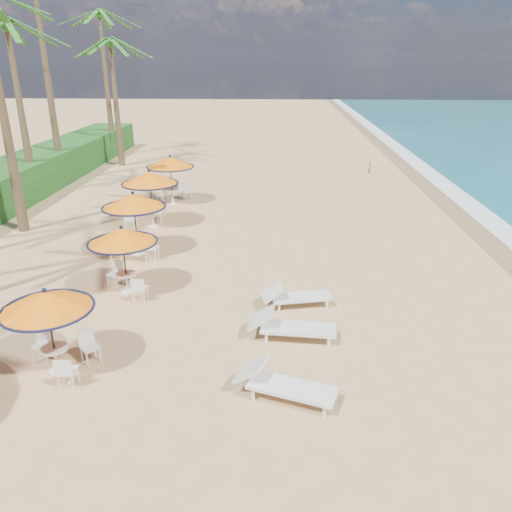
{
  "coord_description": "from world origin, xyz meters",
  "views": [
    {
      "loc": [
        -0.02,
        -9.78,
        6.73
      ],
      "look_at": [
        -0.69,
        4.07,
        1.2
      ],
      "focal_mm": 35.0,
      "sensor_mm": 36.0,
      "label": 1
    }
  ],
  "objects_px": {
    "lounger_near": "(282,384)",
    "lounger_far": "(294,296)",
    "station_3": "(149,185)",
    "station_4": "(171,168)",
    "station_0": "(50,311)",
    "station_1": "(123,242)",
    "station_2": "(133,207)",
    "lounger_mid": "(289,326)"
  },
  "relations": [
    {
      "from": "lounger_near",
      "to": "lounger_far",
      "type": "xyz_separation_m",
      "value": [
        0.36,
        4.22,
        -0.03
      ]
    },
    {
      "from": "station_3",
      "to": "lounger_far",
      "type": "bearing_deg",
      "value": -50.43
    },
    {
      "from": "station_2",
      "to": "lounger_near",
      "type": "height_order",
      "value": "station_2"
    },
    {
      "from": "station_2",
      "to": "lounger_mid",
      "type": "height_order",
      "value": "station_2"
    },
    {
      "from": "lounger_far",
      "to": "lounger_mid",
      "type": "bearing_deg",
      "value": -108.11
    },
    {
      "from": "lounger_far",
      "to": "station_4",
      "type": "bearing_deg",
      "value": 105.46
    },
    {
      "from": "lounger_mid",
      "to": "station_3",
      "type": "bearing_deg",
      "value": 127.0
    },
    {
      "from": "lounger_near",
      "to": "station_1",
      "type": "bearing_deg",
      "value": 152.54
    },
    {
      "from": "station_4",
      "to": "lounger_mid",
      "type": "relative_size",
      "value": 1.06
    },
    {
      "from": "station_0",
      "to": "station_2",
      "type": "xyz_separation_m",
      "value": [
        -0.15,
        7.29,
        0.26
      ]
    },
    {
      "from": "station_0",
      "to": "station_4",
      "type": "bearing_deg",
      "value": 91.1
    },
    {
      "from": "station_4",
      "to": "station_3",
      "type": "bearing_deg",
      "value": -92.12
    },
    {
      "from": "lounger_near",
      "to": "station_3",
      "type": "bearing_deg",
      "value": 134.5
    },
    {
      "from": "station_3",
      "to": "lounger_mid",
      "type": "bearing_deg",
      "value": -57.36
    },
    {
      "from": "station_1",
      "to": "lounger_mid",
      "type": "distance_m",
      "value": 5.66
    },
    {
      "from": "station_3",
      "to": "lounger_far",
      "type": "height_order",
      "value": "station_3"
    },
    {
      "from": "station_1",
      "to": "lounger_near",
      "type": "bearing_deg",
      "value": -45.96
    },
    {
      "from": "station_1",
      "to": "station_2",
      "type": "bearing_deg",
      "value": 99.76
    },
    {
      "from": "station_1",
      "to": "station_4",
      "type": "distance_m",
      "value": 10.15
    },
    {
      "from": "station_0",
      "to": "lounger_mid",
      "type": "xyz_separation_m",
      "value": [
        5.31,
        1.67,
        -1.18
      ]
    },
    {
      "from": "station_0",
      "to": "station_3",
      "type": "xyz_separation_m",
      "value": [
        -0.41,
        10.6,
        0.26
      ]
    },
    {
      "from": "station_0",
      "to": "lounger_mid",
      "type": "bearing_deg",
      "value": 17.49
    },
    {
      "from": "station_2",
      "to": "station_0",
      "type": "bearing_deg",
      "value": -88.8
    },
    {
      "from": "station_3",
      "to": "station_4",
      "type": "xyz_separation_m",
      "value": [
        0.14,
        3.68,
        -0.05
      ]
    },
    {
      "from": "station_2",
      "to": "station_4",
      "type": "height_order",
      "value": "station_4"
    },
    {
      "from": "station_3",
      "to": "lounger_mid",
      "type": "relative_size",
      "value": 1.09
    },
    {
      "from": "station_4",
      "to": "lounger_near",
      "type": "xyz_separation_m",
      "value": [
        5.4,
        -15.03,
        -1.39
      ]
    },
    {
      "from": "station_1",
      "to": "lounger_mid",
      "type": "bearing_deg",
      "value": -26.74
    },
    {
      "from": "station_4",
      "to": "station_2",
      "type": "bearing_deg",
      "value": -89.0
    },
    {
      "from": "station_2",
      "to": "lounger_near",
      "type": "relative_size",
      "value": 1.05
    },
    {
      "from": "station_4",
      "to": "station_0",
      "type": "bearing_deg",
      "value": -88.9
    },
    {
      "from": "lounger_near",
      "to": "lounger_mid",
      "type": "relative_size",
      "value": 1.0
    },
    {
      "from": "station_1",
      "to": "lounger_far",
      "type": "height_order",
      "value": "station_1"
    },
    {
      "from": "station_2",
      "to": "lounger_far",
      "type": "distance_m",
      "value": 6.97
    },
    {
      "from": "station_1",
      "to": "station_3",
      "type": "xyz_separation_m",
      "value": [
        -0.8,
        6.45,
        0.16
      ]
    },
    {
      "from": "lounger_mid",
      "to": "lounger_far",
      "type": "xyz_separation_m",
      "value": [
        0.17,
        1.8,
        -0.04
      ]
    },
    {
      "from": "station_2",
      "to": "lounger_far",
      "type": "height_order",
      "value": "station_2"
    },
    {
      "from": "station_1",
      "to": "station_2",
      "type": "distance_m",
      "value": 3.19
    },
    {
      "from": "station_0",
      "to": "station_2",
      "type": "height_order",
      "value": "station_2"
    },
    {
      "from": "station_4",
      "to": "lounger_mid",
      "type": "bearing_deg",
      "value": -66.11
    },
    {
      "from": "station_1",
      "to": "station_3",
      "type": "bearing_deg",
      "value": 97.04
    },
    {
      "from": "station_3",
      "to": "lounger_near",
      "type": "xyz_separation_m",
      "value": [
        5.54,
        -11.35,
        -1.45
      ]
    }
  ]
}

